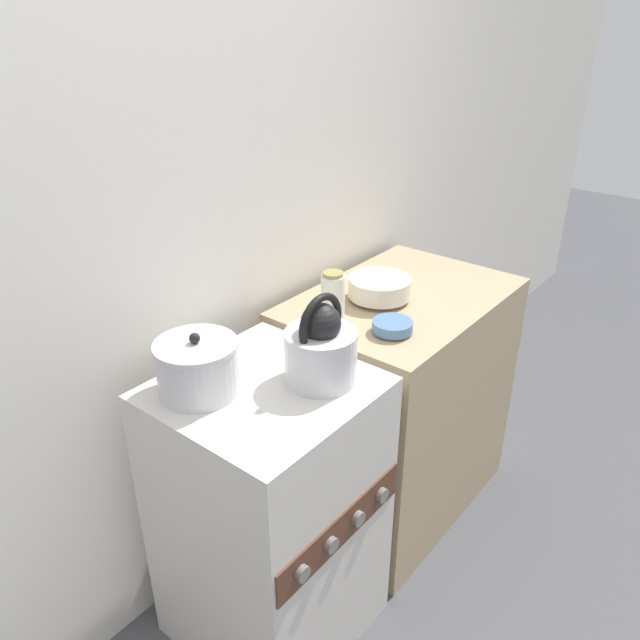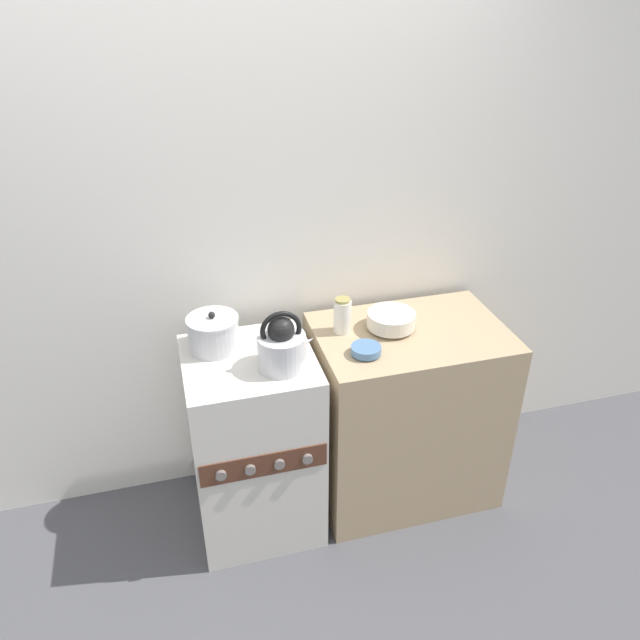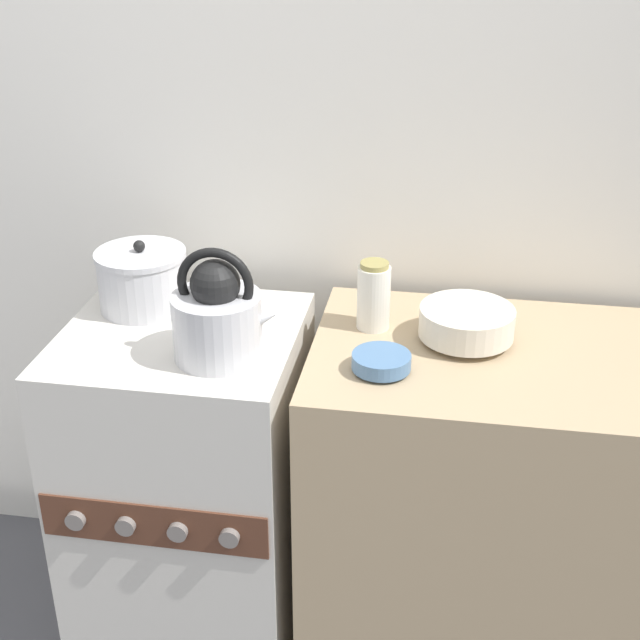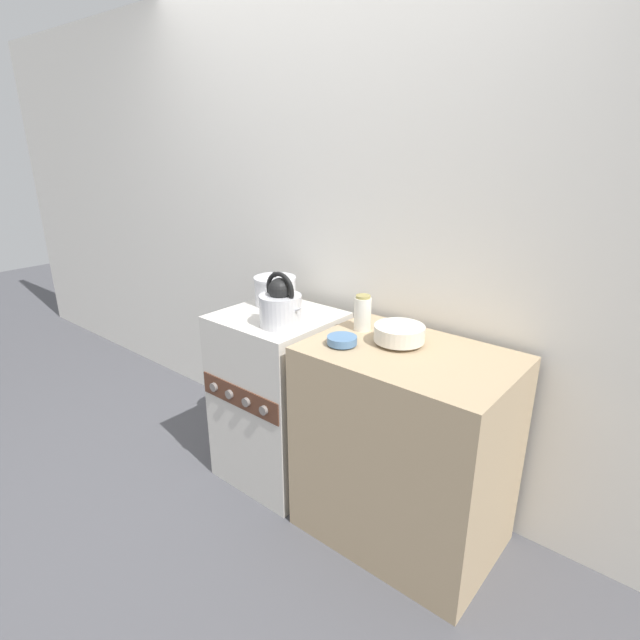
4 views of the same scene
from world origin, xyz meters
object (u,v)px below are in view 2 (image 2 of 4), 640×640
small_ceramic_bowl (366,350)px  storage_jar (342,316)px  enamel_bowl (391,320)px  cooking_pot (213,333)px  kettle (282,346)px  stove (254,443)px

small_ceramic_bowl → storage_jar: size_ratio=0.78×
enamel_bowl → small_ceramic_bowl: bearing=-136.2°
cooking_pot → small_ceramic_bowl: cooking_pot is taller
cooking_pot → enamel_bowl: (0.77, -0.04, -0.03)m
cooking_pot → small_ceramic_bowl: size_ratio=1.72×
enamel_bowl → small_ceramic_bowl: enamel_bowl is taller
kettle → small_ceramic_bowl: bearing=-0.0°
stove → storage_jar: 0.69m
stove → kettle: bearing=-37.2°
enamel_bowl → cooking_pot: bearing=176.7°
storage_jar → stove: bearing=-166.0°
storage_jar → kettle: bearing=-147.0°
kettle → small_ceramic_bowl: (0.35, -0.00, -0.08)m
storage_jar → enamel_bowl: bearing=-9.6°
kettle → enamel_bowl: kettle is taller
cooking_pot → stove: bearing=-43.8°
stove → storage_jar: bearing=14.0°
small_ceramic_bowl → storage_jar: bearing=101.3°
enamel_bowl → storage_jar: storage_jar is taller
kettle → enamel_bowl: (0.52, 0.17, -0.05)m
stove → small_ceramic_bowl: 0.68m
cooking_pot → kettle: bearing=-40.7°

